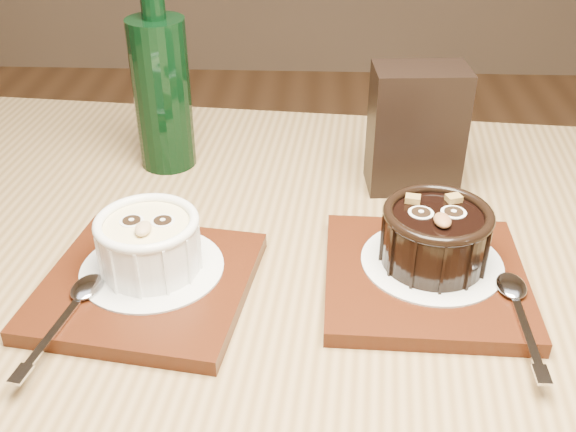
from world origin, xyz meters
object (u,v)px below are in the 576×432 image
Objects in this scene: green_bottle at (162,88)px; tray_right at (425,278)px; ramekin_white at (149,241)px; condiment_stand at (416,129)px; tray_left at (147,285)px; ramekin_dark at (436,234)px; table at (301,365)px.

tray_right is at bearing -39.19° from green_bottle.
condiment_stand is (0.26, 0.19, 0.02)m from ramekin_white.
tray_left is 0.73× the size of green_bottle.
tray_left is 0.26m from ramekin_dark.
ramekin_dark is (0.26, 0.02, 0.00)m from ramekin_white.
tray_right is 0.04m from ramekin_dark.
tray_left is 0.25m from tray_right.
green_bottle is (-0.03, 0.25, 0.09)m from tray_left.
ramekin_dark is at bearing 2.27° from ramekin_white.
table is 7.02× the size of tray_left.
table is at bearing -170.26° from ramekin_dark.
ramekin_white is 0.25m from tray_right.
condiment_stand is (0.00, 0.17, 0.02)m from ramekin_dark.
tray_left is 1.83× the size of ramekin_dark.
ramekin_dark reaches higher than tray_right.
ramekin_white is (0.00, 0.01, 0.04)m from tray_left.
tray_right is (0.25, 0.02, 0.00)m from tray_left.
ramekin_dark is (0.26, 0.03, 0.04)m from tray_left.
green_bottle reaches higher than ramekin_dark.
green_bottle reaches higher than tray_left.
condiment_stand reaches higher than ramekin_white.
green_bottle is at bearing 171.58° from condiment_stand.
ramekin_white is 0.26m from ramekin_dark.
table is at bearing -171.94° from tray_right.
green_bottle reaches higher than ramekin_white.
green_bottle is at bearing 139.15° from ramekin_dark.
condiment_stand is at bearing 38.75° from tray_left.
condiment_stand is at bearing 85.93° from ramekin_dark.
tray_left is 0.04m from ramekin_white.
tray_right is 1.29× the size of condiment_stand.
condiment_stand is (0.12, 0.20, 0.16)m from table.
ramekin_dark is at bearing -36.80° from green_bottle.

